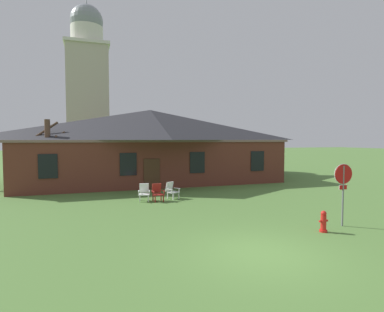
{
  "coord_description": "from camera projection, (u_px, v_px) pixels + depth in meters",
  "views": [
    {
      "loc": [
        -4.76,
        -7.81,
        3.39
      ],
      "look_at": [
        0.46,
        7.96,
        2.49
      ],
      "focal_mm": 28.74,
      "sensor_mm": 36.0,
      "label": 1
    }
  ],
  "objects": [
    {
      "name": "ground_plane",
      "position": [
        262.0,
        254.0,
        9.09
      ],
      "size": [
        200.0,
        200.0,
        0.0
      ],
      "primitive_type": "plane",
      "color": "#517A38"
    },
    {
      "name": "fire_hydrant",
      "position": [
        323.0,
        222.0,
        11.24
      ],
      "size": [
        0.36,
        0.28,
        0.79
      ],
      "color": "red",
      "rests_on": "ground"
    },
    {
      "name": "lawn_chair_near_door",
      "position": [
        157.0,
        192.0,
        16.88
      ],
      "size": [
        0.67,
        0.7,
        0.96
      ],
      "color": "maroon",
      "rests_on": "ground"
    },
    {
      "name": "lawn_chair_by_porch",
      "position": [
        144.0,
        192.0,
        16.92
      ],
      "size": [
        0.71,
        0.75,
        0.96
      ],
      "color": "white",
      "rests_on": "ground"
    },
    {
      "name": "lawn_chair_left_end",
      "position": [
        172.0,
        190.0,
        17.6
      ],
      "size": [
        0.83,
        0.86,
        0.96
      ],
      "color": "white",
      "rests_on": "ground"
    },
    {
      "name": "dome_tower",
      "position": [
        88.0,
        90.0,
        37.97
      ],
      "size": [
        5.18,
        5.18,
        20.7
      ],
      "color": "#BCB29E",
      "rests_on": "ground"
    },
    {
      "name": "bare_tree_beside_building",
      "position": [
        49.0,
        151.0,
        20.8
      ],
      "size": [
        1.97,
        1.67,
        4.74
      ],
      "color": "brown",
      "rests_on": "ground"
    },
    {
      "name": "brick_building",
      "position": [
        150.0,
        144.0,
        25.69
      ],
      "size": [
        20.09,
        10.4,
        5.84
      ],
      "color": "brown",
      "rests_on": "ground"
    },
    {
      "name": "stop_sign",
      "position": [
        343.0,
        182.0,
        11.94
      ],
      "size": [
        0.8,
        0.1,
        2.45
      ],
      "color": "slate",
      "rests_on": "ground"
    }
  ]
}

